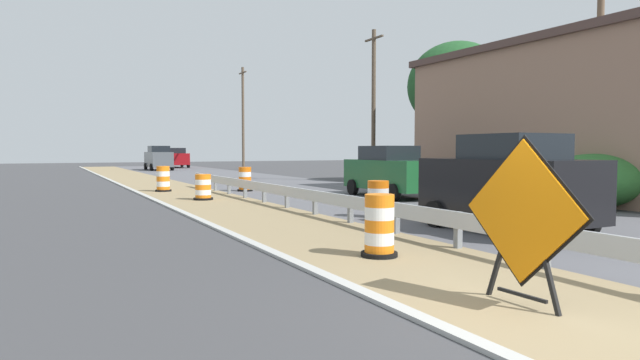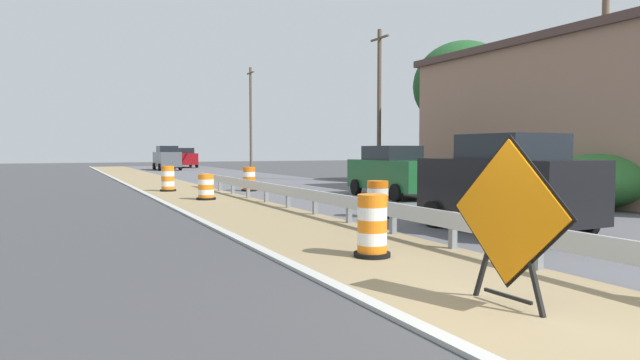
# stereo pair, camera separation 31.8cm
# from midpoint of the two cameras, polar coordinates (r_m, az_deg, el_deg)

# --- Properties ---
(ground_plane) EXTENTS (160.00, 160.00, 0.00)m
(ground_plane) POSITION_cam_midpoint_polar(r_m,az_deg,el_deg) (6.71, 21.09, -13.27)
(ground_plane) COLOR #3D3D3F
(median_dirt_strip) EXTENTS (3.43, 120.00, 0.01)m
(median_dirt_strip) POSITION_cam_midpoint_polar(r_m,az_deg,el_deg) (7.09, 23.95, -12.41)
(median_dirt_strip) COLOR #8E7A56
(median_dirt_strip) RESTS_ON ground
(curb_near_edge) EXTENTS (0.20, 120.00, 0.11)m
(curb_near_edge) POSITION_cam_midpoint_polar(r_m,az_deg,el_deg) (5.84, 12.24, -15.57)
(curb_near_edge) COLOR #ADADA8
(curb_near_edge) RESTS_ON ground
(warning_sign_diamond) EXTENTS (0.12, 1.83, 2.06)m
(warning_sign_diamond) POSITION_cam_midpoint_polar(r_m,az_deg,el_deg) (6.92, 19.18, -3.64)
(warning_sign_diamond) COLOR black
(warning_sign_diamond) RESTS_ON ground
(traffic_barrel_nearest) EXTENTS (0.65, 0.65, 1.10)m
(traffic_barrel_nearest) POSITION_cam_midpoint_polar(r_m,az_deg,el_deg) (9.62, 5.28, -5.07)
(traffic_barrel_nearest) COLOR orange
(traffic_barrel_nearest) RESTS_ON ground
(traffic_barrel_close) EXTENTS (0.73, 0.73, 1.02)m
(traffic_barrel_close) POSITION_cam_midpoint_polar(r_m,az_deg,el_deg) (15.15, 5.50, -2.19)
(traffic_barrel_close) COLOR orange
(traffic_barrel_close) RESTS_ON ground
(traffic_barrel_mid) EXTENTS (0.73, 0.73, 0.96)m
(traffic_barrel_mid) POSITION_cam_midpoint_polar(r_m,az_deg,el_deg) (20.81, -12.55, -0.87)
(traffic_barrel_mid) COLOR orange
(traffic_barrel_mid) RESTS_ON ground
(traffic_barrel_far) EXTENTS (0.72, 0.72, 1.14)m
(traffic_barrel_far) POSITION_cam_midpoint_polar(r_m,az_deg,el_deg) (25.44, -16.43, 0.00)
(traffic_barrel_far) COLOR orange
(traffic_barrel_far) RESTS_ON ground
(traffic_barrel_farther) EXTENTS (0.70, 0.70, 1.09)m
(traffic_barrel_farther) POSITION_cam_midpoint_polar(r_m,az_deg,el_deg) (24.84, -8.22, -0.03)
(traffic_barrel_farther) COLOR orange
(traffic_barrel_farther) RESTS_ON ground
(car_lead_near_lane) EXTENTS (2.13, 4.06, 2.22)m
(car_lead_near_lane) POSITION_cam_midpoint_polar(r_m,az_deg,el_deg) (13.04, 18.37, -0.35)
(car_lead_near_lane) COLOR black
(car_lead_near_lane) RESTS_ON ground
(car_trailing_near_lane) EXTENTS (2.09, 4.79, 2.05)m
(car_trailing_near_lane) POSITION_cam_midpoint_polar(r_m,az_deg,el_deg) (59.09, -14.95, 2.27)
(car_trailing_near_lane) COLOR maroon
(car_trailing_near_lane) RESTS_ON ground
(car_lead_far_lane) EXTENTS (2.05, 4.38, 2.22)m
(car_lead_far_lane) POSITION_cam_midpoint_polar(r_m,az_deg,el_deg) (51.87, -16.70, 2.21)
(car_lead_far_lane) COLOR #4C5156
(car_lead_far_lane) RESTS_ON ground
(car_mid_far_lane) EXTENTS (2.08, 4.80, 2.03)m
(car_mid_far_lane) POSITION_cam_midpoint_polar(r_m,az_deg,el_deg) (21.72, 6.97, 0.90)
(car_mid_far_lane) COLOR #195128
(car_mid_far_lane) RESTS_ON ground
(roadside_shop_near) EXTENTS (8.97, 14.55, 6.09)m
(roadside_shop_near) POSITION_cam_midpoint_polar(r_m,az_deg,el_deg) (24.83, 27.52, 5.57)
(roadside_shop_near) COLOR #93705B
(roadside_shop_near) RESTS_ON ground
(utility_pole_near) EXTENTS (0.24, 1.80, 9.08)m
(utility_pole_near) POSITION_cam_midpoint_polar(r_m,az_deg,el_deg) (21.84, 26.79, 10.29)
(utility_pole_near) COLOR brown
(utility_pole_near) RESTS_ON ground
(utility_pole_mid) EXTENTS (0.24, 1.80, 8.75)m
(utility_pole_mid) POSITION_cam_midpoint_polar(r_m,az_deg,el_deg) (31.90, 5.34, 7.97)
(utility_pole_mid) COLOR brown
(utility_pole_mid) RESTS_ON ground
(utility_pole_far) EXTENTS (0.24, 1.80, 9.42)m
(utility_pole_far) POSITION_cam_midpoint_polar(r_m,az_deg,el_deg) (50.98, -8.23, 6.54)
(utility_pole_far) COLOR brown
(utility_pole_far) RESTS_ON ground
(bush_roadside) EXTENTS (3.21, 3.21, 1.75)m
(bush_roadside) POSITION_cam_midpoint_polar(r_m,az_deg,el_deg) (19.71, 26.29, -0.05)
(bush_roadside) COLOR #337533
(bush_roadside) RESTS_ON ground
(tree_roadside) EXTENTS (5.56, 5.56, 7.96)m
(tree_roadside) POSITION_cam_midpoint_polar(r_m,az_deg,el_deg) (32.15, 13.84, 9.48)
(tree_roadside) COLOR brown
(tree_roadside) RESTS_ON ground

